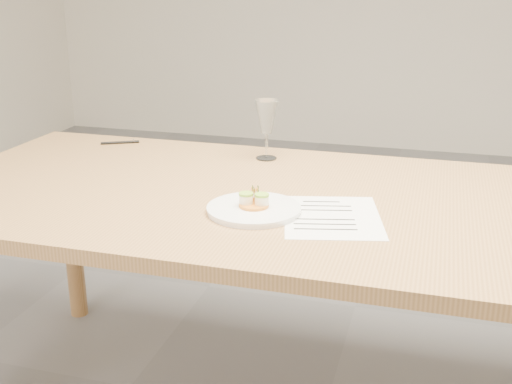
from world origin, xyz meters
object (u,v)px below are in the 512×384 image
(dinner_plate, at_px, (254,208))
(ballpoint_pen, at_px, (120,142))
(wine_glass_0, at_px, (267,118))
(dining_table, at_px, (329,222))
(recipe_sheet, at_px, (332,217))

(dinner_plate, relative_size, ballpoint_pen, 1.95)
(dinner_plate, height_order, wine_glass_0, wine_glass_0)
(wine_glass_0, bearing_deg, dining_table, -51.45)
(dinner_plate, xyz_separation_m, recipe_sheet, (0.20, 0.02, -0.01))
(wine_glass_0, bearing_deg, recipe_sheet, -57.51)
(dinner_plate, height_order, recipe_sheet, dinner_plate)
(recipe_sheet, distance_m, wine_glass_0, 0.59)
(dinner_plate, bearing_deg, recipe_sheet, 6.66)
(ballpoint_pen, bearing_deg, dinner_plate, -67.27)
(dinner_plate, relative_size, wine_glass_0, 1.24)
(recipe_sheet, relative_size, ballpoint_pen, 2.83)
(dinner_plate, distance_m, ballpoint_pen, 0.88)
(dining_table, distance_m, wine_glass_0, 0.50)
(recipe_sheet, bearing_deg, dinner_plate, 172.93)
(ballpoint_pen, relative_size, wine_glass_0, 0.64)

